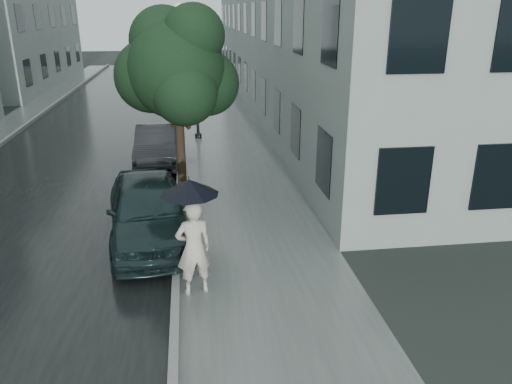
{
  "coord_description": "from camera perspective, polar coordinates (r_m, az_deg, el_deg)",
  "views": [
    {
      "loc": [
        -1.17,
        -8.08,
        5.06
      ],
      "look_at": [
        0.2,
        2.04,
        1.3
      ],
      "focal_mm": 35.0,
      "sensor_mm": 36.0,
      "label": 1
    }
  ],
  "objects": [
    {
      "name": "car_far",
      "position": [
        17.62,
        -11.25,
        5.34
      ],
      "size": [
        1.4,
        3.95,
        1.3
      ],
      "primitive_type": "imported",
      "rotation": [
        0.0,
        0.0,
        0.01
      ],
      "color": "black",
      "rests_on": "ground"
    },
    {
      "name": "street_tree",
      "position": [
        13.78,
        -9.08,
        13.8
      ],
      "size": [
        3.38,
        3.07,
        5.23
      ],
      "color": "#332619",
      "rests_on": "ground"
    },
    {
      "name": "lamp_post",
      "position": [
        20.53,
        -7.37,
        14.32
      ],
      "size": [
        0.85,
        0.35,
        5.27
      ],
      "rotation": [
        0.0,
        0.0,
        -0.1
      ],
      "color": "black",
      "rests_on": "ground"
    },
    {
      "name": "asphalt_road",
      "position": [
        21.07,
        -18.22,
        5.29
      ],
      "size": [
        6.85,
        60.0,
        0.0
      ],
      "primitive_type": "cube",
      "color": "black",
      "rests_on": "ground"
    },
    {
      "name": "building_near",
      "position": [
        28.37,
        6.17,
        18.96
      ],
      "size": [
        7.02,
        36.0,
        9.0
      ],
      "color": "gray",
      "rests_on": "ground"
    },
    {
      "name": "ground",
      "position": [
        9.6,
        0.47,
        -11.58
      ],
      "size": [
        120.0,
        120.0,
        0.0
      ],
      "primitive_type": "plane",
      "color": "black",
      "rests_on": "ground"
    },
    {
      "name": "kerb_near",
      "position": [
        20.69,
        -8.64,
        6.03
      ],
      "size": [
        0.15,
        60.0,
        0.15
      ],
      "primitive_type": "cube",
      "color": "slate",
      "rests_on": "ground"
    },
    {
      "name": "pedestrian",
      "position": [
        9.28,
        -7.12,
        -6.37
      ],
      "size": [
        0.76,
        0.59,
        1.84
      ],
      "primitive_type": "imported",
      "rotation": [
        0.0,
        0.0,
        3.39
      ],
      "color": "beige",
      "rests_on": "sidewalk"
    },
    {
      "name": "car_near",
      "position": [
        11.65,
        -12.22,
        -1.94
      ],
      "size": [
        2.29,
        4.59,
        1.5
      ],
      "primitive_type": "imported",
      "rotation": [
        0.0,
        0.0,
        0.12
      ],
      "color": "black",
      "rests_on": "ground"
    },
    {
      "name": "umbrella",
      "position": [
        8.81,
        -7.64,
        0.56
      ],
      "size": [
        1.19,
        1.19,
        1.38
      ],
      "rotation": [
        0.0,
        0.0,
        -0.15
      ],
      "color": "black",
      "rests_on": "ground"
    },
    {
      "name": "building_far_b",
      "position": [
        40.12,
        -27.22,
        16.58
      ],
      "size": [
        7.02,
        18.0,
        8.0
      ],
      "color": "gray",
      "rests_on": "ground"
    },
    {
      "name": "sidewalk",
      "position": [
        20.75,
        -3.57,
        6.06
      ],
      "size": [
        3.5,
        60.0,
        0.01
      ],
      "primitive_type": "cube",
      "color": "slate",
      "rests_on": "ground"
    }
  ]
}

